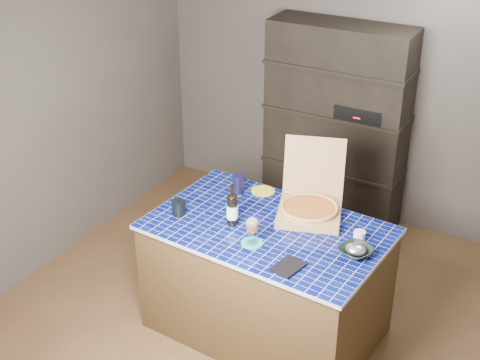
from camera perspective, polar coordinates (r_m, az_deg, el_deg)
The scene contains 14 objects.
room at distance 4.41m, azimuth 0.99°, elevation 1.87°, with size 3.50×3.50×3.50m.
shelving_unit at distance 5.82m, azimuth 8.21°, elevation 4.52°, with size 1.20×0.41×1.80m.
kitchen_island at distance 4.66m, azimuth 2.28°, elevation -8.44°, with size 1.61×1.09×0.85m.
pizza_box at distance 4.55m, azimuth 5.98°, elevation -2.20°, with size 0.56×0.62×0.46m.
mead_bottle at distance 4.39m, azimuth -0.66°, elevation -2.47°, with size 0.08×0.08×0.29m.
teal_trivet at distance 4.25m, azimuth 1.04°, elevation -5.40°, with size 0.14×0.14×0.01m, color teal.
wine_glass at distance 4.18m, azimuth 1.05°, elevation -3.92°, with size 0.08×0.08×0.19m.
tumbler at distance 4.55m, azimuth -5.27°, elevation -2.37°, with size 0.09×0.09×0.10m, color black.
dvd_case at distance 4.03m, azimuth 4.15°, elevation -7.40°, with size 0.14×0.20×0.02m, color black.
bowl at distance 4.19m, azimuth 9.82°, elevation -6.02°, with size 0.20×0.20×0.05m, color black.
foil_contents at distance 4.18m, azimuth 9.84°, elevation -5.84°, with size 0.13×0.11×0.06m, color silver.
white_jar at distance 4.33m, azimuth 10.15°, elevation -4.72°, with size 0.08×0.08×0.07m, color silver.
navy_cup at distance 4.79m, azimuth -0.13°, elevation -0.34°, with size 0.09×0.09×0.14m, color black.
green_trivet at distance 4.84m, azimuth 1.97°, elevation -0.94°, with size 0.17×0.17×0.01m, color gold.
Camera 1 is at (1.87, -3.49, 3.18)m, focal length 50.00 mm.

